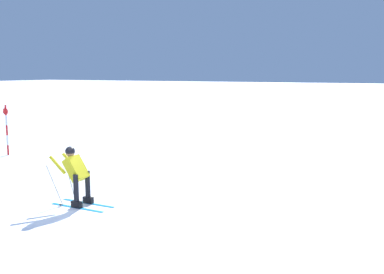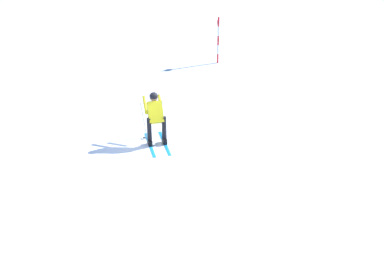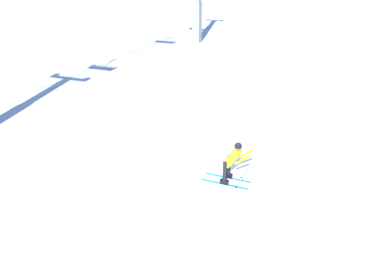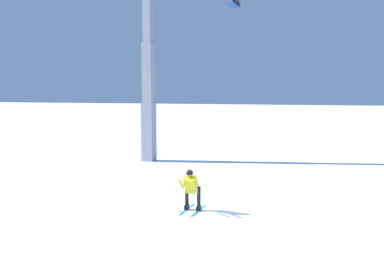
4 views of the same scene
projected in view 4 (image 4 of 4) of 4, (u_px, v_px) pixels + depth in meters
name	position (u px, v px, depth m)	size (l,w,h in m)	color
ground_plane	(207.00, 210.00, 15.70)	(260.00, 260.00, 0.00)	white
skier_carving_main	(191.00, 187.00, 15.34)	(0.71, 1.67, 1.64)	#198CCC
lift_tower_near	(148.00, 83.00, 26.32)	(0.70, 2.87, 11.01)	gray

